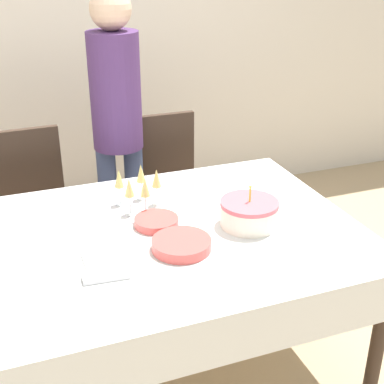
# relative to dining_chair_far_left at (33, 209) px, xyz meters

# --- Properties ---
(ground_plane) EXTENTS (12.00, 12.00, 0.00)m
(ground_plane) POSITION_rel_dining_chair_far_left_xyz_m (0.40, -0.92, -0.52)
(ground_plane) COLOR tan
(wall_back) EXTENTS (8.00, 0.05, 2.70)m
(wall_back) POSITION_rel_dining_chair_far_left_xyz_m (0.40, 0.99, 0.83)
(wall_back) COLOR silver
(wall_back) RESTS_ON ground_plane
(dining_table) EXTENTS (1.79, 1.21, 0.76)m
(dining_table) POSITION_rel_dining_chair_far_left_xyz_m (0.40, -0.92, 0.14)
(dining_table) COLOR white
(dining_table) RESTS_ON ground_plane
(dining_chair_far_left) EXTENTS (0.44, 0.44, 0.95)m
(dining_chair_far_left) POSITION_rel_dining_chair_far_left_xyz_m (0.00, 0.00, 0.00)
(dining_chair_far_left) COLOR #38281E
(dining_chair_far_left) RESTS_ON ground_plane
(dining_chair_far_right) EXTENTS (0.42, 0.42, 0.95)m
(dining_chair_far_right) POSITION_rel_dining_chair_far_left_xyz_m (0.80, 0.00, 0.00)
(dining_chair_far_right) COLOR #38281E
(dining_chair_far_right) RESTS_ON ground_plane
(birthday_cake) EXTENTS (0.25, 0.25, 0.19)m
(birthday_cake) POSITION_rel_dining_chair_far_left_xyz_m (0.84, -0.99, 0.30)
(birthday_cake) COLOR silver
(birthday_cake) RESTS_ON dining_table
(champagne_tray) EXTENTS (0.30, 0.30, 0.18)m
(champagne_tray) POSITION_rel_dining_chair_far_left_xyz_m (0.44, -0.67, 0.32)
(champagne_tray) COLOR silver
(champagne_tray) RESTS_ON dining_table
(plate_stack_main) EXTENTS (0.24, 0.24, 0.04)m
(plate_stack_main) POSITION_rel_dining_chair_far_left_xyz_m (0.50, -1.08, 0.26)
(plate_stack_main) COLOR #CC4C47
(plate_stack_main) RESTS_ON dining_table
(plate_stack_dessert) EXTENTS (0.19, 0.19, 0.03)m
(plate_stack_dessert) POSITION_rel_dining_chair_far_left_xyz_m (0.46, -0.86, 0.26)
(plate_stack_dessert) COLOR #CC4C47
(plate_stack_dessert) RESTS_ON dining_table
(cake_knife) EXTENTS (0.30, 0.02, 0.00)m
(cake_knife) POSITION_rel_dining_chair_far_left_xyz_m (0.89, -1.19, 0.25)
(cake_knife) COLOR silver
(cake_knife) RESTS_ON dining_table
(fork_pile) EXTENTS (0.17, 0.07, 0.02)m
(fork_pile) POSITION_rel_dining_chair_far_left_xyz_m (0.18, -1.18, 0.25)
(fork_pile) COLOR silver
(fork_pile) RESTS_ON dining_table
(napkin_pile) EXTENTS (0.15, 0.15, 0.01)m
(napkin_pile) POSITION_rel_dining_chair_far_left_xyz_m (0.19, -1.03, 0.25)
(napkin_pile) COLOR white
(napkin_pile) RESTS_ON dining_table
(person_standing) EXTENTS (0.28, 0.28, 1.67)m
(person_standing) POSITION_rel_dining_chair_far_left_xyz_m (0.52, 0.04, 0.49)
(person_standing) COLOR #3F4C72
(person_standing) RESTS_ON ground_plane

